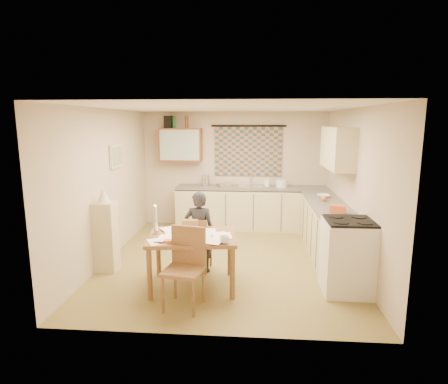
# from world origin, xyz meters

# --- Properties ---
(floor) EXTENTS (4.00, 4.50, 0.02)m
(floor) POSITION_xyz_m (0.00, 0.00, -0.01)
(floor) COLOR olive
(floor) RESTS_ON ground
(ceiling) EXTENTS (4.00, 4.50, 0.02)m
(ceiling) POSITION_xyz_m (0.00, 0.00, 2.51)
(ceiling) COLOR white
(ceiling) RESTS_ON floor
(wall_back) EXTENTS (4.00, 0.02, 2.50)m
(wall_back) POSITION_xyz_m (0.00, 2.26, 1.25)
(wall_back) COLOR #C6B39A
(wall_back) RESTS_ON floor
(wall_front) EXTENTS (4.00, 0.02, 2.50)m
(wall_front) POSITION_xyz_m (0.00, -2.26, 1.25)
(wall_front) COLOR #C6B39A
(wall_front) RESTS_ON floor
(wall_left) EXTENTS (0.02, 4.50, 2.50)m
(wall_left) POSITION_xyz_m (-2.01, 0.00, 1.25)
(wall_left) COLOR #C6B39A
(wall_left) RESTS_ON floor
(wall_right) EXTENTS (0.02, 4.50, 2.50)m
(wall_right) POSITION_xyz_m (2.01, 0.00, 1.25)
(wall_right) COLOR #C6B39A
(wall_right) RESTS_ON floor
(window_blind) EXTENTS (1.45, 0.03, 1.05)m
(window_blind) POSITION_xyz_m (0.30, 2.22, 1.65)
(window_blind) COLOR navy
(window_blind) RESTS_ON wall_back
(curtain_rod) EXTENTS (1.60, 0.04, 0.04)m
(curtain_rod) POSITION_xyz_m (0.30, 2.20, 2.20)
(curtain_rod) COLOR black
(curtain_rod) RESTS_ON wall_back
(wall_cabinet) EXTENTS (0.90, 0.34, 0.70)m
(wall_cabinet) POSITION_xyz_m (-1.15, 2.08, 1.80)
(wall_cabinet) COLOR brown
(wall_cabinet) RESTS_ON wall_back
(wall_cabinet_glass) EXTENTS (0.84, 0.02, 0.64)m
(wall_cabinet_glass) POSITION_xyz_m (-1.15, 1.91, 1.80)
(wall_cabinet_glass) COLOR #99B2A5
(wall_cabinet_glass) RESTS_ON wall_back
(upper_cabinet_right) EXTENTS (0.34, 1.30, 0.70)m
(upper_cabinet_right) POSITION_xyz_m (1.83, 0.55, 1.85)
(upper_cabinet_right) COLOR #C3B883
(upper_cabinet_right) RESTS_ON wall_right
(framed_print) EXTENTS (0.04, 0.50, 0.40)m
(framed_print) POSITION_xyz_m (-1.97, 0.40, 1.70)
(framed_print) COLOR beige
(framed_print) RESTS_ON wall_left
(print_canvas) EXTENTS (0.01, 0.42, 0.32)m
(print_canvas) POSITION_xyz_m (-1.95, 0.40, 1.70)
(print_canvas) COLOR #B9B7A2
(print_canvas) RESTS_ON wall_left
(counter_back) EXTENTS (3.30, 0.62, 0.92)m
(counter_back) POSITION_xyz_m (0.43, 1.95, 0.45)
(counter_back) COLOR #C3B883
(counter_back) RESTS_ON floor
(counter_right) EXTENTS (0.62, 2.95, 0.92)m
(counter_right) POSITION_xyz_m (1.70, 0.17, 0.45)
(counter_right) COLOR #C3B883
(counter_right) RESTS_ON floor
(stove) EXTENTS (0.65, 0.65, 1.01)m
(stove) POSITION_xyz_m (1.70, -1.02, 0.50)
(stove) COLOR white
(stove) RESTS_ON floor
(sink) EXTENTS (0.55, 0.45, 0.10)m
(sink) POSITION_xyz_m (0.37, 1.95, 0.88)
(sink) COLOR silver
(sink) RESTS_ON counter_back
(tap) EXTENTS (0.04, 0.04, 0.28)m
(tap) POSITION_xyz_m (0.37, 2.13, 1.06)
(tap) COLOR silver
(tap) RESTS_ON counter_back
(dish_rack) EXTENTS (0.44, 0.42, 0.06)m
(dish_rack) POSITION_xyz_m (-0.17, 1.95, 0.95)
(dish_rack) COLOR silver
(dish_rack) RESTS_ON counter_back
(kettle) EXTENTS (0.19, 0.19, 0.24)m
(kettle) POSITION_xyz_m (-0.61, 1.95, 1.04)
(kettle) COLOR silver
(kettle) RESTS_ON counter_back
(mixing_bowl) EXTENTS (0.24, 0.24, 0.16)m
(mixing_bowl) POSITION_xyz_m (1.02, 1.95, 1.00)
(mixing_bowl) COLOR white
(mixing_bowl) RESTS_ON counter_back
(soap_bottle) EXTENTS (0.16, 0.16, 0.21)m
(soap_bottle) POSITION_xyz_m (0.72, 2.00, 1.03)
(soap_bottle) COLOR white
(soap_bottle) RESTS_ON counter_back
(bowl) EXTENTS (0.30, 0.30, 0.06)m
(bowl) POSITION_xyz_m (1.70, 0.90, 0.95)
(bowl) COLOR white
(bowl) RESTS_ON counter_right
(orange_bag) EXTENTS (0.26, 0.23, 0.12)m
(orange_bag) POSITION_xyz_m (1.70, -0.28, 0.98)
(orange_bag) COLOR #D35F2B
(orange_bag) RESTS_ON counter_right
(fruit_orange) EXTENTS (0.10, 0.10, 0.10)m
(fruit_orange) POSITION_xyz_m (1.65, 0.56, 0.97)
(fruit_orange) COLOR #D35F2B
(fruit_orange) RESTS_ON counter_right
(speaker) EXTENTS (0.19, 0.23, 0.26)m
(speaker) POSITION_xyz_m (-1.40, 2.08, 2.28)
(speaker) COLOR black
(speaker) RESTS_ON wall_cabinet
(bottle_green) EXTENTS (0.09, 0.09, 0.26)m
(bottle_green) POSITION_xyz_m (-1.29, 2.08, 2.28)
(bottle_green) COLOR #195926
(bottle_green) RESTS_ON wall_cabinet
(bottle_brown) EXTENTS (0.09, 0.09, 0.26)m
(bottle_brown) POSITION_xyz_m (-1.01, 2.08, 2.28)
(bottle_brown) COLOR brown
(bottle_brown) RESTS_ON wall_cabinet
(dining_table) EXTENTS (1.28, 1.02, 0.75)m
(dining_table) POSITION_xyz_m (-0.41, -1.04, 0.38)
(dining_table) COLOR brown
(dining_table) RESTS_ON floor
(chair_far) EXTENTS (0.43, 0.43, 0.84)m
(chair_far) POSITION_xyz_m (-0.43, -0.43, 0.26)
(chair_far) COLOR brown
(chair_far) RESTS_ON floor
(chair_near) EXTENTS (0.53, 0.53, 1.00)m
(chair_near) POSITION_xyz_m (-0.43, -1.63, 0.31)
(chair_near) COLOR brown
(chair_near) RESTS_ON floor
(person) EXTENTS (0.47, 0.32, 1.26)m
(person) POSITION_xyz_m (-0.40, -0.48, 0.63)
(person) COLOR black
(person) RESTS_ON floor
(shelf_stand) EXTENTS (0.32, 0.30, 1.09)m
(shelf_stand) POSITION_xyz_m (-1.84, -0.56, 0.54)
(shelf_stand) COLOR #C3B883
(shelf_stand) RESTS_ON floor
(lampshade) EXTENTS (0.20, 0.20, 0.22)m
(lampshade) POSITION_xyz_m (-1.84, -0.56, 1.20)
(lampshade) COLOR beige
(lampshade) RESTS_ON shelf_stand
(letter_rack) EXTENTS (0.22, 0.10, 0.16)m
(letter_rack) POSITION_xyz_m (-0.48, -0.82, 0.83)
(letter_rack) COLOR brown
(letter_rack) RESTS_ON dining_table
(mug) EXTENTS (0.13, 0.13, 0.10)m
(mug) POSITION_xyz_m (0.05, -1.36, 0.80)
(mug) COLOR white
(mug) RESTS_ON dining_table
(magazine) EXTENTS (0.38, 0.40, 0.03)m
(magazine) POSITION_xyz_m (-0.82, -1.33, 0.76)
(magazine) COLOR maroon
(magazine) RESTS_ON dining_table
(book) EXTENTS (0.20, 0.26, 0.02)m
(book) POSITION_xyz_m (-0.80, -1.18, 0.76)
(book) COLOR #D35F2B
(book) RESTS_ON dining_table
(orange_box) EXTENTS (0.13, 0.10, 0.04)m
(orange_box) POSITION_xyz_m (-0.67, -1.39, 0.77)
(orange_box) COLOR #D35F2B
(orange_box) RESTS_ON dining_table
(eyeglasses) EXTENTS (0.13, 0.05, 0.02)m
(eyeglasses) POSITION_xyz_m (-0.23, -1.35, 0.76)
(eyeglasses) COLOR black
(eyeglasses) RESTS_ON dining_table
(candle_holder) EXTENTS (0.06, 0.06, 0.18)m
(candle_holder) POSITION_xyz_m (-0.93, -1.02, 0.84)
(candle_holder) COLOR silver
(candle_holder) RESTS_ON dining_table
(candle) EXTENTS (0.03, 0.03, 0.22)m
(candle) POSITION_xyz_m (-0.92, -1.03, 1.04)
(candle) COLOR white
(candle) RESTS_ON dining_table
(candle_flame) EXTENTS (0.02, 0.02, 0.02)m
(candle_flame) POSITION_xyz_m (-0.92, -1.06, 1.16)
(candle_flame) COLOR #FFCC66
(candle_flame) RESTS_ON dining_table
(papers) EXTENTS (1.14, 0.88, 0.03)m
(papers) POSITION_xyz_m (-0.40, -1.10, 0.76)
(papers) COLOR white
(papers) RESTS_ON dining_table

